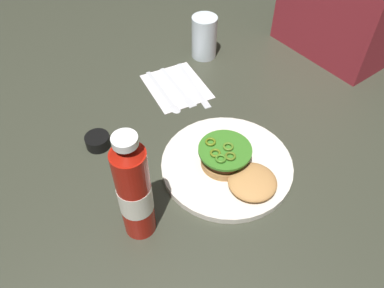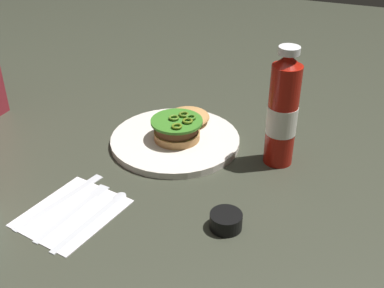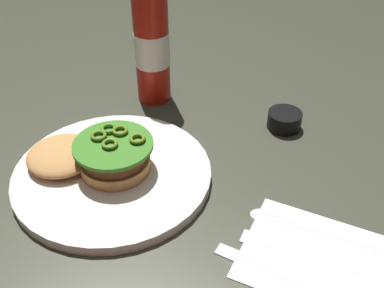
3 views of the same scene
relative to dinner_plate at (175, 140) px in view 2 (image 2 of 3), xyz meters
name	(u,v)px [view 2 (image 2 of 3)]	position (x,y,z in m)	size (l,w,h in m)	color
ground_plane	(174,180)	(-0.13, -0.06, -0.01)	(3.00, 3.00, 0.00)	#35372B
dinner_plate	(175,140)	(0.00, 0.00, 0.00)	(0.29, 0.29, 0.02)	silver
burger_sandwich	(181,124)	(0.03, 0.00, 0.03)	(0.19, 0.11, 0.05)	#B78148
ketchup_bottle	(283,112)	(0.01, -0.23, 0.11)	(0.06, 0.06, 0.25)	#A8160C
condiment_cup	(226,221)	(-0.23, -0.19, 0.01)	(0.06, 0.06, 0.03)	black
napkin	(72,212)	(-0.29, 0.07, -0.01)	(0.17, 0.14, 0.00)	silver
spoon_utensil	(101,210)	(-0.27, 0.03, 0.00)	(0.19, 0.05, 0.00)	silver
fork_utensil	(79,205)	(-0.27, 0.07, 0.00)	(0.18, 0.04, 0.00)	silver
butter_knife	(66,196)	(-0.26, 0.11, 0.00)	(0.20, 0.06, 0.00)	silver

